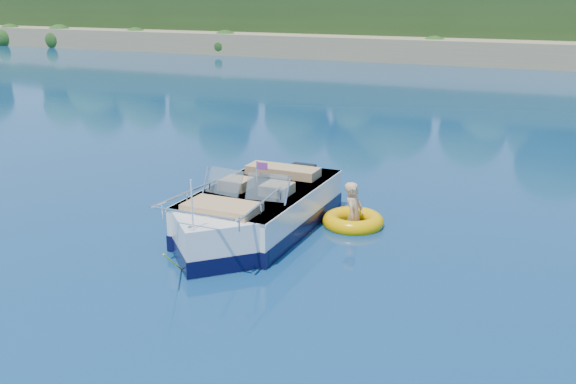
# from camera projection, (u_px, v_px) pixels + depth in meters

# --- Properties ---
(ground) EXTENTS (160.00, 160.00, 0.00)m
(ground) POSITION_uv_depth(u_px,v_px,m) (284.00, 340.00, 8.48)
(ground) COLOR #0B294D
(ground) RESTS_ON ground
(shoreline) EXTENTS (170.00, 59.00, 6.00)m
(shoreline) POSITION_uv_depth(u_px,v_px,m) (552.00, 28.00, 63.62)
(shoreline) COLOR #8B7750
(shoreline) RESTS_ON ground
(motorboat) EXTENTS (1.96, 5.49, 1.83)m
(motorboat) POSITION_uv_depth(u_px,v_px,m) (254.00, 215.00, 12.16)
(motorboat) COLOR white
(motorboat) RESTS_ON ground
(tow_tube) EXTENTS (1.53, 1.53, 0.32)m
(tow_tube) POSITION_uv_depth(u_px,v_px,m) (353.00, 221.00, 12.64)
(tow_tube) COLOR #FFB000
(tow_tube) RESTS_ON ground
(boy) EXTENTS (0.37, 0.78, 1.52)m
(boy) POSITION_uv_depth(u_px,v_px,m) (354.00, 225.00, 12.70)
(boy) COLOR #E0A875
(boy) RESTS_ON ground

